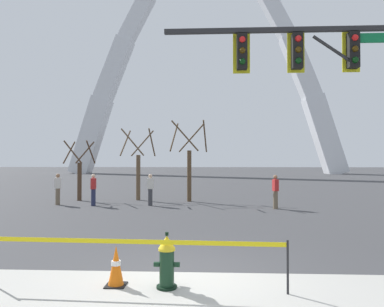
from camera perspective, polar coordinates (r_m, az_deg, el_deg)
ground_plane at (r=7.48m, az=-1.31°, el=-18.71°), size 240.00×240.00×0.00m
fire_hydrant at (r=6.63m, az=-4.02°, el=-16.79°), size 0.46×0.48×0.99m
caution_tape_barrier at (r=6.59m, az=-9.16°, el=-15.39°), size 5.31×0.26×0.92m
traffic_cone_by_hydrant at (r=6.89m, az=-11.99°, el=-17.11°), size 0.36×0.36×0.73m
traffic_signal_gantry at (r=9.97m, az=22.39°, el=10.57°), size 6.42×0.44×6.00m
monument_arch at (r=65.02m, az=2.24°, el=12.86°), size 48.44×3.31×41.24m
tree_far_left at (r=21.33m, az=-17.45°, el=-3.13°), size 1.57×1.58×3.38m
tree_left_mid at (r=20.82m, az=-8.55°, el=-2.38°), size 1.88×1.89×4.07m
tree_center_left at (r=19.90m, az=-0.45°, el=-1.97°), size 2.04×2.05×4.44m
pedestrian_walking_left at (r=17.35m, az=13.13°, el=-5.88°), size 0.26×0.37×1.59m
pedestrian_standing_center at (r=18.20m, az=-6.65°, el=-5.68°), size 0.36×0.24×1.59m
pedestrian_walking_right at (r=19.65m, az=-20.55°, el=-5.28°), size 0.39×0.31×1.59m
pedestrian_near_trees at (r=18.66m, az=-15.40°, el=-5.54°), size 0.22×0.35×1.59m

